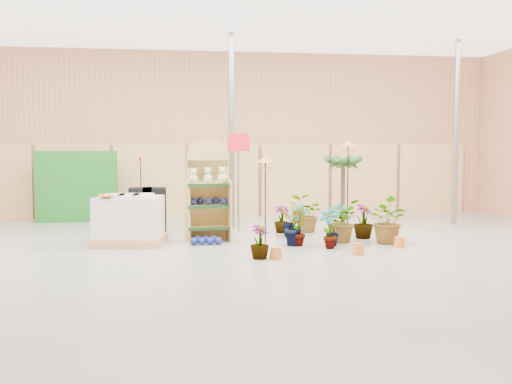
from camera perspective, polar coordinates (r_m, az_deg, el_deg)
room at (r=10.68m, az=-1.18°, el=6.25°), size 15.20×12.10×4.70m
display_shelf at (r=11.60m, az=-4.84°, el=-0.20°), size 0.93×0.66×2.06m
teddy_bears at (r=11.48m, az=-4.72°, el=1.57°), size 0.76×0.19×0.32m
gazing_balls_shelf at (r=11.49m, az=-4.81°, el=-0.90°), size 0.76×0.26×0.14m
gazing_balls_floor at (r=11.21m, az=-5.03°, el=-4.83°), size 0.63×0.39×0.15m
pallet_stack at (r=11.37m, az=-12.57°, el=-2.76°), size 1.48×1.30×0.97m
charcoal_planters at (r=12.88m, az=-10.75°, el=-1.78°), size 0.80×0.50×1.00m
trellis_stock at (r=15.15m, az=-17.50°, el=0.53°), size 2.00×0.30×1.80m
offer_sign at (r=12.74m, az=-1.78°, el=3.05°), size 0.50×0.08×2.20m
bird_table_front at (r=10.80m, az=0.95°, el=3.02°), size 0.34×0.34×1.74m
bird_table_right at (r=12.47m, az=9.20°, el=4.49°), size 0.34×0.34×2.05m
bird_table_back at (r=14.41m, az=-11.50°, el=3.50°), size 0.34×0.34×1.80m
palm at (r=13.39m, az=8.71°, el=2.98°), size 0.70×0.70×1.81m
potted_plant_0 at (r=10.95m, az=4.22°, el=-3.28°), size 0.48×0.52×0.81m
potted_plant_1 at (r=10.97m, az=3.93°, el=-3.48°), size 0.45×0.39×0.74m
potted_plant_2 at (r=11.50m, az=8.48°, el=-2.85°), size 0.99×1.01×0.85m
potted_plant_3 at (r=12.04m, az=10.68°, el=-2.87°), size 0.57×0.57×0.72m
potted_plant_4 at (r=12.35m, az=8.48°, el=-2.67°), size 0.43×0.34×0.72m
potted_plant_5 at (r=12.00m, az=3.21°, el=-3.01°), size 0.46×0.45×0.65m
potted_plant_6 at (r=12.77m, az=4.96°, el=-2.19°), size 0.85×0.78×0.82m
potted_plant_7 at (r=9.66m, az=0.36°, el=-5.01°), size 0.45×0.45×0.58m
potted_plant_8 at (r=10.71m, az=7.33°, el=-3.55°), size 0.49×0.49×0.79m
potted_plant_9 at (r=11.00m, az=7.54°, el=-3.96°), size 0.39×0.38×0.55m
potted_plant_10 at (r=11.51m, az=12.80°, el=-2.77°), size 0.82×0.92×0.91m
potted_plant_11 at (r=12.63m, az=2.59°, el=-2.73°), size 0.37×0.37×0.60m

